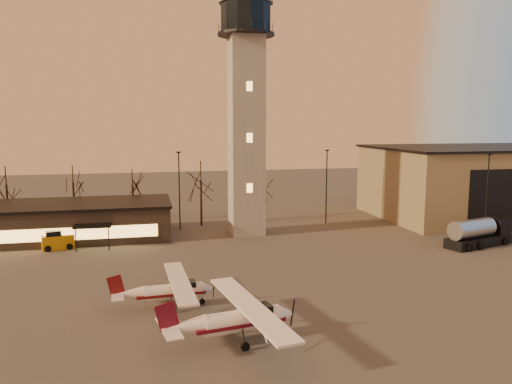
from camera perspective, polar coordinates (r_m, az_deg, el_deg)
The scene contains 10 objects.
ground at distance 35.26m, azimuth 8.95°, elevation -15.30°, with size 220.00×220.00×0.00m, color #494543.
control_tower at distance 61.31m, azimuth -1.13°, elevation 10.31°, with size 6.80×6.80×32.60m.
hangar at distance 80.55m, azimuth 24.27°, elevation 1.10°, with size 30.60×20.60×10.30m.
terminal at distance 63.93m, azimuth -21.21°, elevation -3.09°, with size 25.40×12.20×4.30m.
light_poles at distance 62.92m, azimuth -0.83°, elevation 0.29°, with size 58.50×12.25×10.14m.
tree_row at distance 69.70m, azimuth -13.73°, elevation 1.26°, with size 37.20×9.20×8.80m.
cessna_front at distance 32.89m, azimuth -1.33°, elevation -14.82°, with size 9.63×12.13×3.33m.
cessna_rear at distance 38.92m, azimuth -9.22°, elevation -11.47°, with size 8.29×10.47×2.88m.
fuel_truck at distance 61.64m, azimuth 24.07°, elevation -4.51°, with size 8.86×4.71×3.16m.
service_cart at distance 59.36m, azimuth -21.77°, elevation -5.29°, with size 3.64×2.75×2.10m.
Camera 1 is at (-12.07, -30.06, 13.94)m, focal length 35.00 mm.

